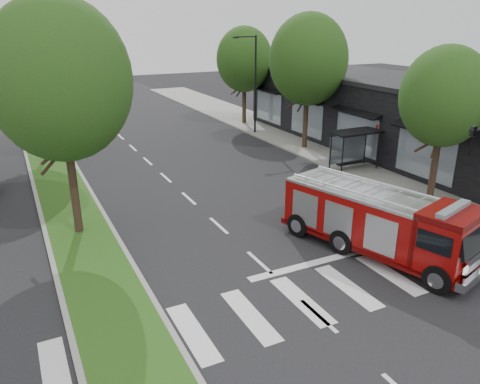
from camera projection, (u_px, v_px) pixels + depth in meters
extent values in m
plane|color=black|center=(260.00, 263.00, 18.63)|extent=(140.00, 140.00, 0.00)
cube|color=gray|center=(349.00, 159.00, 32.24)|extent=(5.00, 80.00, 0.15)
cube|color=gray|center=(52.00, 164.00, 31.22)|extent=(3.00, 50.00, 0.14)
cube|color=#144714|center=(51.00, 163.00, 31.20)|extent=(2.60, 49.50, 0.02)
cube|color=black|center=(402.00, 119.00, 33.29)|extent=(8.00, 30.00, 5.00)
cylinder|color=black|center=(342.00, 157.00, 28.52)|extent=(0.08, 0.08, 2.50)
cylinder|color=black|center=(378.00, 152.00, 29.69)|extent=(0.08, 0.08, 2.50)
cylinder|color=black|center=(330.00, 152.00, 29.53)|extent=(0.08, 0.08, 2.50)
cylinder|color=black|center=(365.00, 147.00, 30.70)|extent=(0.08, 0.08, 2.50)
cube|color=black|center=(356.00, 132.00, 29.16)|extent=(3.20, 1.60, 0.12)
cube|color=#8C99A5|center=(347.00, 149.00, 30.18)|extent=(2.80, 0.04, 1.80)
cube|color=black|center=(353.00, 163.00, 29.85)|extent=(2.40, 0.40, 0.08)
cylinder|color=black|center=(434.00, 167.00, 24.48)|extent=(0.36, 0.36, 3.74)
ellipsoid|color=#0F3811|center=(445.00, 97.00, 23.22)|extent=(4.40, 4.40, 5.06)
cylinder|color=black|center=(306.00, 120.00, 34.45)|extent=(0.36, 0.36, 4.40)
ellipsoid|color=#0F3811|center=(308.00, 60.00, 32.97)|extent=(5.60, 5.60, 6.44)
cylinder|color=black|center=(244.00, 103.00, 42.93)|extent=(0.36, 0.36, 3.96)
ellipsoid|color=#0F3811|center=(244.00, 59.00, 41.60)|extent=(5.00, 5.00, 5.75)
cylinder|color=black|center=(74.00, 186.00, 20.37)|extent=(0.36, 0.36, 4.62)
ellipsoid|color=#0F3811|center=(60.00, 80.00, 18.81)|extent=(5.80, 5.80, 6.67)
cylinder|color=black|center=(44.00, 127.00, 32.17)|extent=(0.36, 0.36, 4.40)
ellipsoid|color=#0F3811|center=(35.00, 62.00, 30.69)|extent=(5.60, 5.60, 6.44)
imported|color=black|center=(472.00, 141.00, 16.77)|extent=(0.18, 0.22, 1.10)
cylinder|color=black|center=(255.00, 86.00, 38.46)|extent=(0.16, 0.16, 8.00)
cylinder|color=black|center=(246.00, 37.00, 36.74)|extent=(1.80, 0.10, 0.10)
cube|color=black|center=(236.00, 37.00, 36.38)|extent=(0.45, 0.20, 0.12)
cube|color=#520504|center=(373.00, 241.00, 19.39)|extent=(4.62, 8.45, 0.24)
cube|color=maroon|center=(359.00, 213.00, 19.57)|extent=(4.07, 6.60, 1.93)
cube|color=maroon|center=(448.00, 242.00, 16.99)|extent=(2.80, 2.35, 2.02)
cube|color=#B2B2B7|center=(361.00, 190.00, 19.22)|extent=(4.07, 6.60, 0.12)
cylinder|color=#B2B2B7|center=(350.00, 191.00, 18.60)|extent=(1.74, 5.57, 0.10)
cylinder|color=#B2B2B7|center=(373.00, 181.00, 19.71)|extent=(1.74, 5.57, 0.10)
cube|color=silver|center=(475.00, 276.00, 16.55)|extent=(2.50, 1.04, 0.34)
cube|color=#8C99A5|center=(454.00, 209.00, 16.55)|extent=(2.13, 0.93, 0.17)
cylinder|color=black|center=(438.00, 279.00, 16.42)|extent=(0.63, 1.11, 1.06)
cylinder|color=black|center=(464.00, 259.00, 17.84)|extent=(0.63, 1.11, 1.06)
cylinder|color=black|center=(342.00, 242.00, 19.19)|extent=(0.63, 1.11, 1.06)
cylinder|color=black|center=(372.00, 227.00, 20.62)|extent=(0.63, 1.11, 1.06)
cylinder|color=black|center=(299.00, 225.00, 20.78)|extent=(0.63, 1.11, 1.06)
cylinder|color=black|center=(329.00, 212.00, 22.20)|extent=(0.63, 1.11, 1.06)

